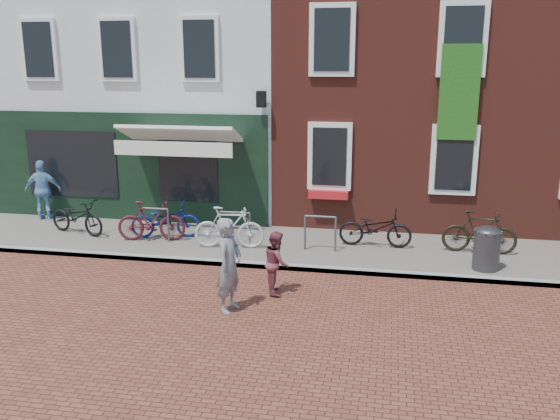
% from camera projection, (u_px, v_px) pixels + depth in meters
% --- Properties ---
extents(ground, '(80.00, 80.00, 0.00)m').
position_uv_depth(ground, '(289.00, 271.00, 12.48)').
color(ground, brown).
extents(sidewalk, '(24.00, 3.00, 0.10)m').
position_uv_depth(sidewalk, '(343.00, 250.00, 13.71)').
color(sidewalk, slate).
rests_on(sidewalk, ground).
extents(building_stucco, '(8.00, 8.00, 9.00)m').
position_uv_depth(building_stucco, '(174.00, 55.00, 18.93)').
color(building_stucco, silver).
rests_on(building_stucco, ground).
extents(building_brick_mid, '(6.00, 8.00, 10.00)m').
position_uv_depth(building_brick_mid, '(396.00, 37.00, 17.55)').
color(building_brick_mid, maroon).
rests_on(building_brick_mid, ground).
extents(litter_bin, '(0.54, 0.54, 0.99)m').
position_uv_depth(litter_bin, '(487.00, 246.00, 12.17)').
color(litter_bin, '#3D3C40').
rests_on(litter_bin, sidewalk).
extents(woman, '(0.52, 0.69, 1.70)m').
position_uv_depth(woman, '(229.00, 265.00, 10.31)').
color(woman, slate).
rests_on(woman, ground).
extents(boy, '(0.60, 0.69, 1.22)m').
position_uv_depth(boy, '(277.00, 262.00, 11.17)').
color(boy, brown).
rests_on(boy, ground).
extents(cafe_person, '(1.02, 0.62, 1.63)m').
position_uv_depth(cafe_person, '(43.00, 190.00, 15.97)').
color(cafe_person, '#71A0D1').
rests_on(cafe_person, sidewalk).
extents(bicycle_0, '(1.78, 1.05, 0.88)m').
position_uv_depth(bicycle_0, '(77.00, 217.00, 14.70)').
color(bicycle_0, black).
rests_on(bicycle_0, sidewalk).
extents(bicycle_1, '(1.69, 0.74, 0.98)m').
position_uv_depth(bicycle_1, '(151.00, 221.00, 14.13)').
color(bicycle_1, '#4C151C').
rests_on(bicycle_1, sidewalk).
extents(bicycle_2, '(1.77, 0.96, 0.88)m').
position_uv_depth(bicycle_2, '(165.00, 220.00, 14.40)').
color(bicycle_2, navy).
rests_on(bicycle_2, sidewalk).
extents(bicycle_3, '(1.67, 0.65, 0.98)m').
position_uv_depth(bicycle_3, '(229.00, 227.00, 13.57)').
color(bicycle_3, silver).
rests_on(bicycle_3, sidewalk).
extents(bicycle_4, '(1.70, 0.63, 0.88)m').
position_uv_depth(bicycle_4, '(375.00, 228.00, 13.69)').
color(bicycle_4, black).
rests_on(bicycle_4, sidewalk).
extents(bicycle_5, '(1.65, 0.56, 0.98)m').
position_uv_depth(bicycle_5, '(479.00, 232.00, 13.21)').
color(bicycle_5, black).
rests_on(bicycle_5, sidewalk).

